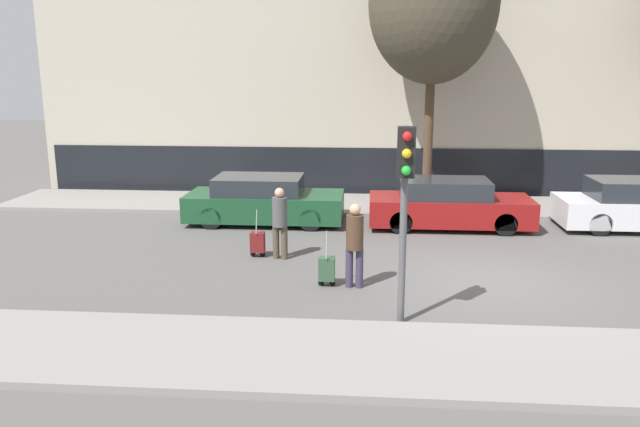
{
  "coord_description": "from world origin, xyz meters",
  "views": [
    {
      "loc": [
        -2.46,
        -12.27,
        4.19
      ],
      "look_at": [
        -3.58,
        1.8,
        0.95
      ],
      "focal_mm": 35.0,
      "sensor_mm": 36.0,
      "label": 1
    }
  ],
  "objects_px": {
    "trolley_right": "(327,269)",
    "traffic_light": "(405,186)",
    "pedestrian_right": "(355,240)",
    "trolley_left": "(258,242)",
    "parked_car_1": "(448,205)",
    "parked_car_0": "(264,201)",
    "bare_tree_down_street": "(433,4)",
    "pedestrian_left": "(280,219)"
  },
  "relations": [
    {
      "from": "traffic_light",
      "to": "bare_tree_down_street",
      "type": "distance_m",
      "value": 10.27
    },
    {
      "from": "pedestrian_right",
      "to": "parked_car_0",
      "type": "bearing_deg",
      "value": 120.96
    },
    {
      "from": "pedestrian_left",
      "to": "pedestrian_right",
      "type": "relative_size",
      "value": 0.97
    },
    {
      "from": "pedestrian_right",
      "to": "traffic_light",
      "type": "xyz_separation_m",
      "value": [
        0.83,
        -1.83,
        1.43
      ]
    },
    {
      "from": "trolley_left",
      "to": "bare_tree_down_street",
      "type": "distance_m",
      "value": 9.22
    },
    {
      "from": "parked_car_0",
      "to": "bare_tree_down_street",
      "type": "distance_m",
      "value": 7.64
    },
    {
      "from": "trolley_left",
      "to": "traffic_light",
      "type": "height_order",
      "value": "traffic_light"
    },
    {
      "from": "pedestrian_left",
      "to": "trolley_left",
      "type": "xyz_separation_m",
      "value": [
        -0.54,
        0.11,
        -0.58
      ]
    },
    {
      "from": "pedestrian_left",
      "to": "traffic_light",
      "type": "distance_m",
      "value": 4.67
    },
    {
      "from": "traffic_light",
      "to": "bare_tree_down_street",
      "type": "relative_size",
      "value": 0.4
    },
    {
      "from": "trolley_right",
      "to": "traffic_light",
      "type": "xyz_separation_m",
      "value": [
        1.38,
        -1.87,
        2.04
      ]
    },
    {
      "from": "traffic_light",
      "to": "pedestrian_right",
      "type": "bearing_deg",
      "value": 114.41
    },
    {
      "from": "trolley_right",
      "to": "pedestrian_right",
      "type": "bearing_deg",
      "value": -3.64
    },
    {
      "from": "trolley_left",
      "to": "trolley_right",
      "type": "xyz_separation_m",
      "value": [
        1.72,
        -1.86,
        0.01
      ]
    },
    {
      "from": "pedestrian_right",
      "to": "traffic_light",
      "type": "bearing_deg",
      "value": -61.89
    },
    {
      "from": "pedestrian_right",
      "to": "trolley_left",
      "type": "bearing_deg",
      "value": 143.82
    },
    {
      "from": "parked_car_1",
      "to": "parked_car_0",
      "type": "bearing_deg",
      "value": 178.36
    },
    {
      "from": "pedestrian_right",
      "to": "traffic_light",
      "type": "distance_m",
      "value": 2.47
    },
    {
      "from": "parked_car_1",
      "to": "bare_tree_down_street",
      "type": "relative_size",
      "value": 0.52
    },
    {
      "from": "parked_car_1",
      "to": "pedestrian_left",
      "type": "distance_m",
      "value": 5.28
    },
    {
      "from": "parked_car_0",
      "to": "pedestrian_left",
      "type": "relative_size",
      "value": 2.65
    },
    {
      "from": "pedestrian_right",
      "to": "trolley_right",
      "type": "height_order",
      "value": "pedestrian_right"
    },
    {
      "from": "parked_car_1",
      "to": "pedestrian_right",
      "type": "height_order",
      "value": "pedestrian_right"
    },
    {
      "from": "parked_car_0",
      "to": "pedestrian_right",
      "type": "xyz_separation_m",
      "value": [
        2.68,
        -5.19,
        0.33
      ]
    },
    {
      "from": "pedestrian_right",
      "to": "bare_tree_down_street",
      "type": "bearing_deg",
      "value": 78.71
    },
    {
      "from": "pedestrian_left",
      "to": "trolley_right",
      "type": "xyz_separation_m",
      "value": [
        1.18,
        -1.76,
        -0.57
      ]
    },
    {
      "from": "parked_car_1",
      "to": "trolley_left",
      "type": "distance_m",
      "value": 5.66
    },
    {
      "from": "parked_car_1",
      "to": "trolley_right",
      "type": "bearing_deg",
      "value": -120.64
    },
    {
      "from": "pedestrian_left",
      "to": "pedestrian_right",
      "type": "height_order",
      "value": "pedestrian_right"
    },
    {
      "from": "pedestrian_right",
      "to": "traffic_light",
      "type": "relative_size",
      "value": 0.51
    },
    {
      "from": "parked_car_0",
      "to": "parked_car_1",
      "type": "bearing_deg",
      "value": -1.64
    },
    {
      "from": "traffic_light",
      "to": "trolley_left",
      "type": "bearing_deg",
      "value": 129.74
    },
    {
      "from": "trolley_left",
      "to": "pedestrian_right",
      "type": "height_order",
      "value": "pedestrian_right"
    },
    {
      "from": "parked_car_0",
      "to": "trolley_right",
      "type": "distance_m",
      "value": 5.59
    },
    {
      "from": "parked_car_0",
      "to": "trolley_right",
      "type": "height_order",
      "value": "parked_car_0"
    },
    {
      "from": "trolley_right",
      "to": "traffic_light",
      "type": "distance_m",
      "value": 3.09
    },
    {
      "from": "pedestrian_left",
      "to": "trolley_right",
      "type": "relative_size",
      "value": 1.45
    },
    {
      "from": "traffic_light",
      "to": "parked_car_1",
      "type": "bearing_deg",
      "value": 77.01
    },
    {
      "from": "trolley_left",
      "to": "pedestrian_right",
      "type": "distance_m",
      "value": 3.02
    },
    {
      "from": "parked_car_0",
      "to": "traffic_light",
      "type": "distance_m",
      "value": 8.05
    },
    {
      "from": "parked_car_0",
      "to": "pedestrian_right",
      "type": "bearing_deg",
      "value": -62.74
    },
    {
      "from": "pedestrian_left",
      "to": "pedestrian_right",
      "type": "distance_m",
      "value": 2.49
    }
  ]
}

